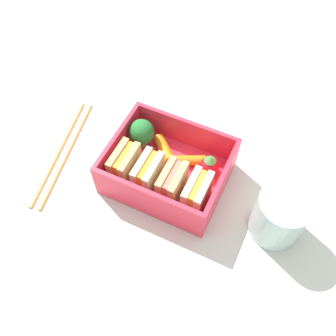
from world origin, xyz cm
name	(u,v)px	position (x,y,z in cm)	size (l,w,h in cm)	color
ground_plane	(168,182)	(0.00, 0.00, -1.00)	(120.00, 120.00, 2.00)	beige
bento_tray	(168,176)	(0.00, 0.00, 0.60)	(16.22, 13.14, 1.20)	#E72F44
bento_rim	(168,164)	(0.00, 0.00, 3.69)	(16.22, 13.14, 4.98)	#E72F44
sandwich_left	(197,193)	(-5.41, 2.55, 3.71)	(2.68, 5.10, 5.02)	beige
sandwich_center_left	(172,183)	(-1.80, 2.55, 3.71)	(2.68, 5.10, 5.02)	tan
sandwich_center	(148,173)	(1.80, 2.55, 3.71)	(2.68, 5.10, 5.02)	beige
sandwich_center_right	(125,164)	(5.41, 2.55, 3.71)	(2.68, 5.10, 5.02)	tan
strawberry_far_left	(209,166)	(-5.12, -2.82, 2.72)	(2.80, 2.80, 3.40)	red
carrot_stick_far_left	(189,160)	(-1.99, -2.92, 1.96)	(1.51, 1.51, 4.73)	orange
carrot_stick_left	(164,149)	(2.20, -3.26, 2.00)	(1.60, 1.60, 4.52)	orange
broccoli_floret	(141,132)	(5.74, -3.10, 4.11)	(3.79, 3.79, 4.89)	#89CD72
chopstick_pair	(63,151)	(16.48, 2.75, 0.35)	(5.93, 20.05, 0.70)	tan
drinking_glass	(280,216)	(-16.18, 1.09, 3.71)	(6.74, 6.74, 7.41)	silver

